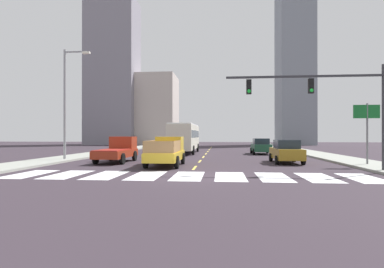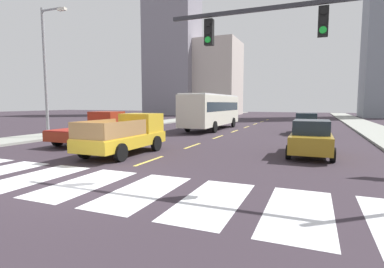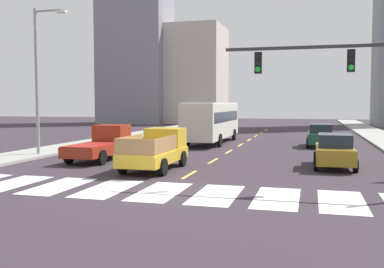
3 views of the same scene
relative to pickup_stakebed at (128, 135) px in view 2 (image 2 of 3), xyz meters
name	(u,v)px [view 2 (image 2 of 3)]	position (x,y,z in m)	size (l,w,h in m)	color
ground_plane	(84,184)	(2.03, -5.38, -0.94)	(160.00, 160.00, 0.00)	#332A32
sidewalk_left	(120,127)	(-9.67, 12.62, -0.86)	(3.32, 110.00, 0.15)	#979A90
crosswalk_stripe_3	(35,177)	(-0.09, -5.38, -0.93)	(1.51, 3.68, 0.01)	silver
crosswalk_stripe_4	(84,183)	(2.03, -5.38, -0.93)	(1.51, 3.68, 0.01)	silver
crosswalk_stripe_5	(142,191)	(4.15, -5.38, -0.93)	(1.51, 3.68, 0.01)	silver
crosswalk_stripe_6	(212,200)	(6.27, -5.38, -0.93)	(1.51, 3.68, 0.01)	silver
crosswalk_stripe_7	(299,211)	(8.39, -5.38, -0.93)	(1.51, 3.68, 0.01)	silver
lane_dash_0	(150,161)	(2.03, -1.38, -0.93)	(0.16, 2.40, 0.01)	#DCC44D
lane_dash_1	(193,146)	(2.03, 3.62, -0.93)	(0.16, 2.40, 0.01)	#DCC44D
lane_dash_2	(218,137)	(2.03, 8.62, -0.93)	(0.16, 2.40, 0.01)	#DCC44D
lane_dash_3	(235,131)	(2.03, 13.62, -0.93)	(0.16, 2.40, 0.01)	#DCC44D
lane_dash_4	(246,127)	(2.03, 18.62, -0.93)	(0.16, 2.40, 0.01)	#DCC44D
lane_dash_5	(255,124)	(2.03, 23.62, -0.93)	(0.16, 2.40, 0.01)	#DCC44D
lane_dash_6	(262,122)	(2.03, 28.62, -0.93)	(0.16, 2.40, 0.01)	#DCC44D
lane_dash_7	(267,120)	(2.03, 33.62, -0.93)	(0.16, 2.40, 0.01)	#DCC44D
pickup_stakebed	(128,135)	(0.00, 0.00, 0.00)	(2.18, 5.20, 1.96)	gold
pickup_dark	(95,128)	(-4.24, 2.51, -0.02)	(2.18, 5.20, 1.96)	maroon
city_bus	(212,109)	(-0.46, 14.54, 1.02)	(2.72, 10.80, 3.32)	beige
sedan_near_right	(306,123)	(8.05, 13.63, -0.08)	(2.02, 4.40, 1.72)	#1D4D34
sedan_near_left	(311,138)	(8.52, 2.66, -0.08)	(2.02, 4.40, 1.72)	olive
traffic_signal_gantry	(366,42)	(9.88, -2.92, 3.26)	(8.76, 0.27, 6.00)	#2D2D33
streetlight_left	(47,68)	(-8.73, 3.07, 4.03)	(2.20, 0.28, 9.00)	gray
block_mid_left	(172,40)	(-20.42, 46.78, 15.20)	(10.77, 7.93, 32.27)	gray
block_mid_right	(218,78)	(-11.07, 49.95, 6.93)	(8.93, 10.28, 15.74)	#C0B2A9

